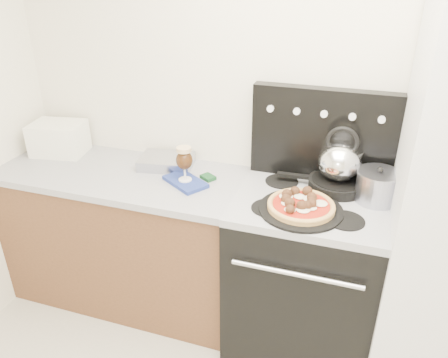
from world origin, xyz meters
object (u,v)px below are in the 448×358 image
at_px(base_cabinet, 129,238).
at_px(stove_body, 303,275).
at_px(pizza, 301,204).
at_px(stock_pot, 377,187).
at_px(tea_kettle, 340,158).
at_px(pizza_pan, 301,210).
at_px(skillet, 337,184).
at_px(toaster_oven, 59,138).
at_px(oven_mitt, 185,182).
at_px(beer_glass, 185,164).

height_order(base_cabinet, stove_body, stove_body).
height_order(pizza, stock_pot, stock_pot).
distance_m(base_cabinet, tea_kettle, 1.39).
bearing_deg(pizza_pan, base_cabinet, 172.10).
bearing_deg(skillet, base_cabinet, -173.59).
relative_size(toaster_oven, skillet, 1.06).
xyz_separation_m(tea_kettle, stock_pot, (0.20, -0.07, -0.10)).
bearing_deg(oven_mitt, skillet, 11.32).
height_order(pizza_pan, skillet, skillet).
bearing_deg(tea_kettle, base_cabinet, -157.64).
relative_size(base_cabinet, stove_body, 1.65).
relative_size(pizza, stock_pot, 1.56).
xyz_separation_m(toaster_oven, oven_mitt, (0.92, -0.15, -0.09)).
bearing_deg(beer_glass, tea_kettle, 11.32).
xyz_separation_m(beer_glass, pizza, (0.66, -0.13, -0.06)).
bearing_deg(toaster_oven, oven_mitt, -19.14).
bearing_deg(toaster_oven, pizza_pan, -19.86).
relative_size(pizza, tea_kettle, 1.31).
xyz_separation_m(pizza_pan, tea_kettle, (0.14, 0.29, 0.17)).
distance_m(base_cabinet, toaster_oven, 0.77).
xyz_separation_m(oven_mitt, stock_pot, (0.99, 0.09, 0.08)).
distance_m(toaster_oven, oven_mitt, 0.93).
distance_m(toaster_oven, beer_glass, 0.93).
height_order(stove_body, skillet, skillet).
bearing_deg(stove_body, skillet, 55.88).
bearing_deg(beer_glass, toaster_oven, 170.87).
distance_m(stove_body, skillet, 0.54).
bearing_deg(pizza, pizza_pan, 180.00).
height_order(stove_body, toaster_oven, toaster_oven).
bearing_deg(pizza_pan, oven_mitt, 169.15).
bearing_deg(pizza, stove_body, 75.44).
height_order(pizza_pan, tea_kettle, tea_kettle).
xyz_separation_m(skillet, stock_pot, (0.20, -0.07, 0.05)).
relative_size(stove_body, tea_kettle, 3.58).
bearing_deg(tea_kettle, toaster_oven, -163.64).
relative_size(oven_mitt, stock_pot, 1.22).
relative_size(pizza_pan, stock_pot, 1.97).
height_order(pizza, tea_kettle, tea_kettle).
bearing_deg(stove_body, stock_pot, 16.80).
relative_size(base_cabinet, tea_kettle, 5.91).
height_order(toaster_oven, pizza, toaster_oven).
distance_m(beer_glass, pizza, 0.67).
relative_size(beer_glass, pizza, 0.61).
xyz_separation_m(beer_glass, tea_kettle, (0.80, 0.16, 0.08)).
bearing_deg(toaster_oven, pizza, -19.86).
relative_size(pizza, skillet, 1.09).
distance_m(pizza_pan, pizza, 0.03).
relative_size(skillet, tea_kettle, 1.21).
distance_m(stove_body, stock_pot, 0.64).
bearing_deg(skillet, beer_glass, -168.68).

